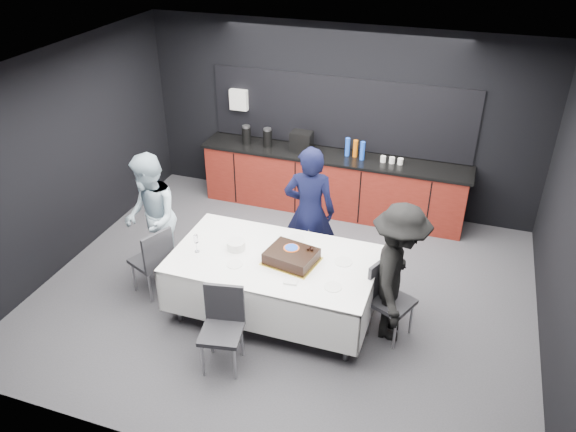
{
  "coord_description": "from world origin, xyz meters",
  "views": [
    {
      "loc": [
        1.85,
        -5.31,
        4.42
      ],
      "look_at": [
        0.0,
        0.1,
        1.05
      ],
      "focal_mm": 35.0,
      "sensor_mm": 36.0,
      "label": 1
    }
  ],
  "objects_px": {
    "cake_assembly": "(291,256)",
    "person_left": "(151,218)",
    "chair_near": "(223,322)",
    "person_right": "(397,273)",
    "chair_right": "(387,293)",
    "person_center": "(310,212)",
    "champagne_flute": "(196,240)",
    "chair_left": "(154,257)",
    "party_table": "(274,268)",
    "plate_stack": "(236,245)"
  },
  "relations": [
    {
      "from": "cake_assembly",
      "to": "chair_right",
      "type": "relative_size",
      "value": 0.7
    },
    {
      "from": "person_left",
      "to": "plate_stack",
      "type": "bearing_deg",
      "value": 44.67
    },
    {
      "from": "person_center",
      "to": "person_right",
      "type": "xyz_separation_m",
      "value": [
        1.25,
        -0.85,
        -0.06
      ]
    },
    {
      "from": "cake_assembly",
      "to": "chair_right",
      "type": "height_order",
      "value": "cake_assembly"
    },
    {
      "from": "party_table",
      "to": "champagne_flute",
      "type": "xyz_separation_m",
      "value": [
        -0.88,
        -0.17,
        0.3
      ]
    },
    {
      "from": "party_table",
      "to": "chair_left",
      "type": "xyz_separation_m",
      "value": [
        -1.5,
        -0.14,
        -0.11
      ]
    },
    {
      "from": "party_table",
      "to": "person_right",
      "type": "relative_size",
      "value": 1.41
    },
    {
      "from": "chair_right",
      "to": "person_left",
      "type": "height_order",
      "value": "person_left"
    },
    {
      "from": "party_table",
      "to": "chair_near",
      "type": "height_order",
      "value": "chair_near"
    },
    {
      "from": "party_table",
      "to": "chair_left",
      "type": "height_order",
      "value": "chair_left"
    },
    {
      "from": "plate_stack",
      "to": "party_table",
      "type": "bearing_deg",
      "value": -3.68
    },
    {
      "from": "cake_assembly",
      "to": "person_left",
      "type": "bearing_deg",
      "value": 173.14
    },
    {
      "from": "chair_near",
      "to": "champagne_flute",
      "type": "bearing_deg",
      "value": 130.81
    },
    {
      "from": "cake_assembly",
      "to": "chair_near",
      "type": "relative_size",
      "value": 0.7
    },
    {
      "from": "chair_right",
      "to": "champagne_flute",
      "type": "bearing_deg",
      "value": -173.3
    },
    {
      "from": "party_table",
      "to": "champagne_flute",
      "type": "distance_m",
      "value": 0.95
    },
    {
      "from": "champagne_flute",
      "to": "person_right",
      "type": "distance_m",
      "value": 2.28
    },
    {
      "from": "cake_assembly",
      "to": "person_center",
      "type": "xyz_separation_m",
      "value": [
        -0.08,
        0.95,
        0.04
      ]
    },
    {
      "from": "person_center",
      "to": "champagne_flute",
      "type": "bearing_deg",
      "value": 36.7
    },
    {
      "from": "cake_assembly",
      "to": "person_center",
      "type": "bearing_deg",
      "value": 94.68
    },
    {
      "from": "plate_stack",
      "to": "chair_right",
      "type": "height_order",
      "value": "chair_right"
    },
    {
      "from": "person_left",
      "to": "chair_near",
      "type": "bearing_deg",
      "value": 15.72
    },
    {
      "from": "party_table",
      "to": "chair_near",
      "type": "bearing_deg",
      "value": -103.69
    },
    {
      "from": "person_right",
      "to": "cake_assembly",
      "type": "bearing_deg",
      "value": 89.92
    },
    {
      "from": "chair_left",
      "to": "chair_right",
      "type": "distance_m",
      "value": 2.8
    },
    {
      "from": "plate_stack",
      "to": "person_center",
      "type": "xyz_separation_m",
      "value": [
        0.61,
        0.91,
        0.06
      ]
    },
    {
      "from": "cake_assembly",
      "to": "plate_stack",
      "type": "bearing_deg",
      "value": 176.73
    },
    {
      "from": "chair_left",
      "to": "chair_near",
      "type": "height_order",
      "value": "same"
    },
    {
      "from": "chair_right",
      "to": "person_center",
      "type": "bearing_deg",
      "value": 143.68
    },
    {
      "from": "person_center",
      "to": "chair_near",
      "type": "bearing_deg",
      "value": 68.31
    },
    {
      "from": "champagne_flute",
      "to": "chair_near",
      "type": "distance_m",
      "value": 1.08
    },
    {
      "from": "chair_near",
      "to": "person_center",
      "type": "height_order",
      "value": "person_center"
    },
    {
      "from": "cake_assembly",
      "to": "chair_left",
      "type": "distance_m",
      "value": 1.75
    },
    {
      "from": "champagne_flute",
      "to": "chair_near",
      "type": "height_order",
      "value": "champagne_flute"
    },
    {
      "from": "plate_stack",
      "to": "person_center",
      "type": "bearing_deg",
      "value": 56.04
    },
    {
      "from": "person_left",
      "to": "cake_assembly",
      "type": "bearing_deg",
      "value": 46.65
    },
    {
      "from": "cake_assembly",
      "to": "person_left",
      "type": "relative_size",
      "value": 0.38
    },
    {
      "from": "person_right",
      "to": "plate_stack",
      "type": "bearing_deg",
      "value": 86.97
    },
    {
      "from": "cake_assembly",
      "to": "person_center",
      "type": "relative_size",
      "value": 0.36
    },
    {
      "from": "chair_near",
      "to": "person_right",
      "type": "relative_size",
      "value": 0.56
    },
    {
      "from": "person_left",
      "to": "person_right",
      "type": "distance_m",
      "value": 3.1
    },
    {
      "from": "chair_right",
      "to": "person_left",
      "type": "bearing_deg",
      "value": 177.41
    },
    {
      "from": "chair_left",
      "to": "party_table",
      "type": "bearing_deg",
      "value": 5.18
    },
    {
      "from": "champagne_flute",
      "to": "party_table",
      "type": "bearing_deg",
      "value": 10.85
    },
    {
      "from": "chair_right",
      "to": "person_right",
      "type": "bearing_deg",
      "value": 0.63
    },
    {
      "from": "party_table",
      "to": "person_right",
      "type": "xyz_separation_m",
      "value": [
        1.38,
        0.09,
        0.18
      ]
    },
    {
      "from": "chair_right",
      "to": "chair_left",
      "type": "bearing_deg",
      "value": -175.45
    },
    {
      "from": "cake_assembly",
      "to": "champagne_flute",
      "type": "distance_m",
      "value": 1.11
    },
    {
      "from": "party_table",
      "to": "cake_assembly",
      "type": "distance_m",
      "value": 0.3
    },
    {
      "from": "chair_right",
      "to": "person_center",
      "type": "xyz_separation_m",
      "value": [
        -1.16,
        0.85,
        0.35
      ]
    }
  ]
}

